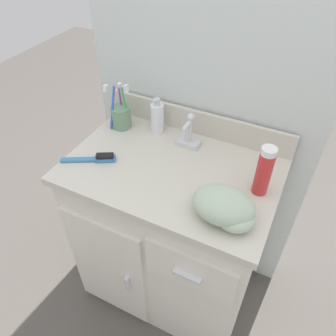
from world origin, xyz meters
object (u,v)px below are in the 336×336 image
(shaving_cream_can, at_px, (264,171))
(hairbrush, at_px, (96,158))
(toothbrush_cup, at_px, (121,116))
(soap_dispenser, at_px, (157,117))
(hand_towel, at_px, (226,208))

(shaving_cream_can, height_order, hairbrush, shaving_cream_can)
(toothbrush_cup, xyz_separation_m, hairbrush, (0.04, -0.24, -0.04))
(hairbrush, bearing_deg, soap_dispenser, 38.48)
(soap_dispenser, xyz_separation_m, hand_towel, (0.41, -0.32, -0.02))
(hairbrush, height_order, hand_towel, hand_towel)
(soap_dispenser, xyz_separation_m, hairbrush, (-0.12, -0.28, -0.06))
(soap_dispenser, distance_m, shaving_cream_can, 0.50)
(shaving_cream_can, relative_size, hand_towel, 0.91)
(toothbrush_cup, distance_m, hairbrush, 0.24)
(soap_dispenser, distance_m, hairbrush, 0.30)
(hairbrush, distance_m, hand_towel, 0.53)
(toothbrush_cup, height_order, hand_towel, toothbrush_cup)
(shaving_cream_can, distance_m, hairbrush, 0.61)
(soap_dispenser, relative_size, hairbrush, 0.81)
(toothbrush_cup, height_order, hairbrush, toothbrush_cup)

